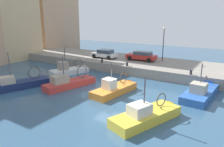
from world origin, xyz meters
name	(u,v)px	position (x,y,z in m)	size (l,w,h in m)	color
water_surface	(109,94)	(0.00, 0.00, 0.00)	(80.00, 80.00, 0.00)	#335675
quay_wall	(153,66)	(11.50, 0.00, 0.60)	(9.00, 56.00, 1.20)	gray
fishing_boat_orange	(116,91)	(0.80, -0.35, 0.12)	(6.27, 2.61, 4.03)	orange
fishing_boat_yellow	(149,118)	(-2.93, -5.45, 0.11)	(6.67, 3.89, 4.32)	gold
fishing_boat_blue	(201,95)	(4.42, -7.72, 0.11)	(6.90, 2.70, 4.26)	#2D60B7
fishing_boat_red	(72,85)	(-0.08, 4.83, 0.14)	(6.83, 3.03, 4.19)	#BC3833
fishing_boat_white	(72,72)	(4.15, 8.78, 0.13)	(6.07, 3.71, 4.59)	white
fishing_boat_navy	(22,87)	(-3.32, 9.03, 0.11)	(7.08, 3.85, 4.70)	navy
parked_car_red	(142,56)	(11.73, 1.97, 1.90)	(2.02, 4.43, 1.34)	red
parked_car_white	(105,54)	(10.38, 7.62, 1.89)	(2.05, 4.01, 1.35)	silver
mooring_bollard_south	(191,72)	(7.35, -6.00, 1.48)	(0.28, 0.28, 0.55)	#2D2D33
mooring_bollard_mid	(127,64)	(7.35, 2.00, 1.48)	(0.28, 0.28, 0.55)	#2D2D33
mooring_bollard_north	(102,61)	(7.35, 6.00, 1.48)	(0.28, 0.28, 0.55)	#2D2D33
quay_streetlamp	(164,38)	(13.00, -0.75, 4.45)	(0.36, 0.36, 4.83)	#38383D
waterfront_building_west	(8,12)	(6.50, 25.72, 8.25)	(7.81, 8.43, 16.46)	#D1B284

